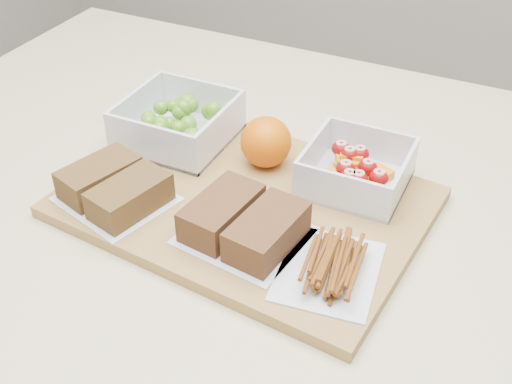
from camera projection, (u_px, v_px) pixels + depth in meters
cutting_board at (245, 202)px, 0.79m from camera, size 0.45×0.34×0.02m
grape_container at (180, 123)px, 0.87m from camera, size 0.14×0.14×0.06m
fruit_container at (356, 171)px, 0.79m from camera, size 0.12×0.12×0.05m
orange at (266, 142)px, 0.82m from camera, size 0.07×0.07×0.07m
sandwich_bag_left at (115, 187)px, 0.77m from camera, size 0.15×0.14×0.04m
sandwich_bag_center at (244, 223)px, 0.71m from camera, size 0.14×0.13×0.04m
pretzel_bag at (329, 262)px, 0.67m from camera, size 0.12×0.13×0.03m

